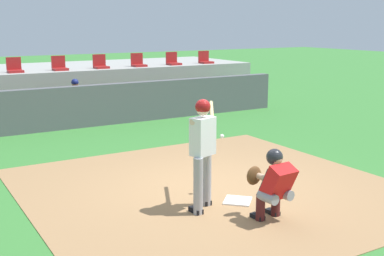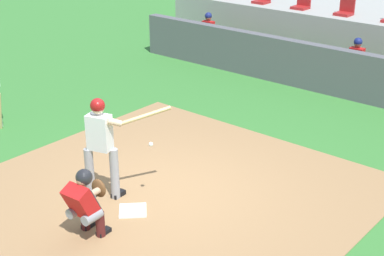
{
  "view_description": "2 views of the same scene",
  "coord_description": "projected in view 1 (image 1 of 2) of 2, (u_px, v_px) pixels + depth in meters",
  "views": [
    {
      "loc": [
        -4.69,
        -7.17,
        2.95
      ],
      "look_at": [
        0.0,
        0.7,
        1.0
      ],
      "focal_mm": 46.23,
      "sensor_mm": 36.0,
      "label": 1
    },
    {
      "loc": [
        5.94,
        -6.36,
        4.91
      ],
      "look_at": [
        0.0,
        0.7,
        1.0
      ],
      "focal_mm": 53.71,
      "sensor_mm": 36.0,
      "label": 2
    }
  ],
  "objects": [
    {
      "name": "ground_plane",
      "position": [
        212.0,
        189.0,
        8.98
      ],
      "size": [
        80.0,
        80.0,
        0.0
      ],
      "primitive_type": "plane",
      "color": "#387A33"
    },
    {
      "name": "dirt_infield",
      "position": [
        212.0,
        188.0,
        8.98
      ],
      "size": [
        6.4,
        6.4,
        0.01
      ],
      "primitive_type": "cube",
      "color": "#9E754C",
      "rests_on": "ground"
    },
    {
      "name": "home_plate",
      "position": [
        238.0,
        201.0,
        8.3
      ],
      "size": [
        0.62,
        0.62,
        0.02
      ],
      "primitive_type": "cube",
      "rotation": [
        0.0,
        0.0,
        0.79
      ],
      "color": "white",
      "rests_on": "dirt_infield"
    },
    {
      "name": "batter_at_plate",
      "position": [
        203.0,
        147.0,
        7.77
      ],
      "size": [
        1.01,
        1.14,
        1.8
      ],
      "color": "#99999E",
      "rests_on": "ground"
    },
    {
      "name": "catcher_crouched",
      "position": [
        273.0,
        182.0,
        7.41
      ],
      "size": [
        0.51,
        1.76,
        1.13
      ],
      "color": "gray",
      "rests_on": "ground"
    },
    {
      "name": "dugout_wall",
      "position": [
        90.0,
        106.0,
        14.32
      ],
      "size": [
        13.0,
        0.3,
        1.2
      ],
      "primitive_type": "cube",
      "color": "#59595E",
      "rests_on": "ground"
    },
    {
      "name": "dugout_bench",
      "position": [
        79.0,
        113.0,
        15.24
      ],
      "size": [
        11.8,
        0.44,
        0.45
      ],
      "primitive_type": "cube",
      "color": "olive",
      "rests_on": "ground"
    },
    {
      "name": "dugout_player_1",
      "position": [
        77.0,
        100.0,
        14.96
      ],
      "size": [
        0.49,
        0.7,
        1.3
      ],
      "color": "#939399",
      "rests_on": "ground"
    },
    {
      "name": "stands_platform",
      "position": [
        49.0,
        86.0,
        17.99
      ],
      "size": [
        15.0,
        4.4,
        1.4
      ],
      "primitive_type": "cube",
      "color": "#9E9E99",
      "rests_on": "ground"
    },
    {
      "name": "stadium_seat_3",
      "position": [
        15.0,
        68.0,
        15.82
      ],
      "size": [
        0.46,
        0.46,
        0.48
      ],
      "color": "#A51E1E",
      "rests_on": "stands_platform"
    },
    {
      "name": "stadium_seat_4",
      "position": [
        60.0,
        66.0,
        16.54
      ],
      "size": [
        0.46,
        0.46,
        0.48
      ],
      "color": "#A51E1E",
      "rests_on": "stands_platform"
    },
    {
      "name": "stadium_seat_5",
      "position": [
        100.0,
        64.0,
        17.27
      ],
      "size": [
        0.46,
        0.46,
        0.48
      ],
      "color": "#A51E1E",
      "rests_on": "stands_platform"
    },
    {
      "name": "stadium_seat_6",
      "position": [
        138.0,
        63.0,
        17.99
      ],
      "size": [
        0.46,
        0.46,
        0.48
      ],
      "color": "#A51E1E",
      "rests_on": "stands_platform"
    },
    {
      "name": "stadium_seat_7",
      "position": [
        173.0,
        61.0,
        18.71
      ],
      "size": [
        0.46,
        0.46,
        0.48
      ],
      "color": "#A51E1E",
      "rests_on": "stands_platform"
    },
    {
      "name": "stadium_seat_8",
      "position": [
        205.0,
        60.0,
        19.44
      ],
      "size": [
        0.46,
        0.46,
        0.48
      ],
      "color": "#A51E1E",
      "rests_on": "stands_platform"
    }
  ]
}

